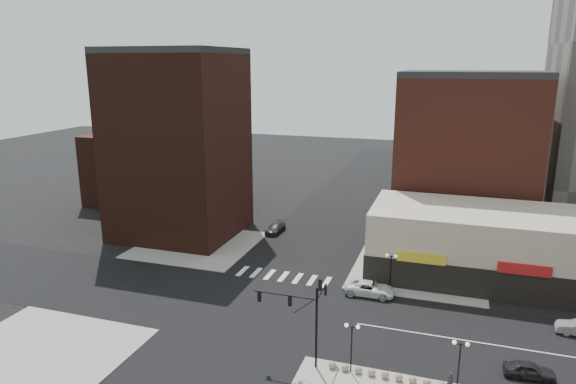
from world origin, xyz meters
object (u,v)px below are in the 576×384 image
(street_lamp_se_b, at_px, (460,353))
(street_lamp_se_a, at_px, (352,336))
(pedestrian, at_px, (450,381))
(traffic_signal, at_px, (306,308))
(dark_sedan_east, at_px, (529,370))
(dark_sedan_north, at_px, (275,228))
(street_lamp_ne, at_px, (391,263))
(white_suv, at_px, (370,289))

(street_lamp_se_b, bearing_deg, street_lamp_se_a, 180.00)
(pedestrian, bearing_deg, street_lamp_se_b, 156.68)
(traffic_signal, height_order, street_lamp_se_b, traffic_signal)
(dark_sedan_east, bearing_deg, street_lamp_se_a, 102.39)
(dark_sedan_north, bearing_deg, traffic_signal, -63.22)
(street_lamp_se_b, distance_m, dark_sedan_north, 39.82)
(street_lamp_se_a, xyz_separation_m, street_lamp_se_b, (8.00, 0.00, 0.00))
(street_lamp_se_a, height_order, street_lamp_ne, same)
(street_lamp_se_a, distance_m, dark_sedan_north, 35.29)
(traffic_signal, height_order, dark_sedan_north, traffic_signal)
(street_lamp_se_a, distance_m, dark_sedan_east, 14.11)
(street_lamp_se_b, xyz_separation_m, white_suv, (-8.89, 14.50, -2.55))
(dark_sedan_east, distance_m, pedestrian, 6.97)
(white_suv, bearing_deg, street_lamp_se_b, -148.85)
(pedestrian, bearing_deg, dark_sedan_east, -170.46)
(traffic_signal, distance_m, street_lamp_se_b, 11.88)
(street_lamp_ne, distance_m, dark_sedan_north, 23.57)
(pedestrian, bearing_deg, white_suv, -83.33)
(pedestrian, bearing_deg, street_lamp_se_a, -23.32)
(street_lamp_se_b, bearing_deg, street_lamp_ne, 113.63)
(dark_sedan_east, bearing_deg, white_suv, 49.55)
(white_suv, relative_size, pedestrian, 3.54)
(street_lamp_se_a, bearing_deg, street_lamp_ne, 86.42)
(dark_sedan_north, bearing_deg, street_lamp_ne, -35.88)
(dark_sedan_east, bearing_deg, street_lamp_se_b, 121.88)
(street_lamp_se_a, height_order, pedestrian, street_lamp_se_a)
(street_lamp_se_b, bearing_deg, dark_sedan_east, 35.32)
(traffic_signal, relative_size, street_lamp_ne, 1.87)
(traffic_signal, xyz_separation_m, dark_sedan_north, (-13.48, 30.51, -4.29))
(street_lamp_se_a, distance_m, street_lamp_ne, 16.03)
(traffic_signal, xyz_separation_m, street_lamp_se_a, (3.76, -0.17, -1.67))
(white_suv, bearing_deg, traffic_signal, 168.29)
(traffic_signal, distance_m, white_suv, 15.22)
(white_suv, bearing_deg, pedestrian, -150.36)
(street_lamp_se_a, height_order, dark_sedan_north, street_lamp_se_a)
(dark_sedan_north, bearing_deg, street_lamp_se_b, -47.61)
(street_lamp_se_a, xyz_separation_m, dark_sedan_east, (13.34, 3.78, -2.64))
(dark_sedan_north, xyz_separation_m, pedestrian, (24.73, -30.68, 0.20))
(traffic_signal, distance_m, dark_sedan_east, 18.00)
(street_lamp_se_b, bearing_deg, white_suv, 121.50)
(street_lamp_se_b, bearing_deg, traffic_signal, 179.18)
(traffic_signal, bearing_deg, street_lamp_se_b, -0.82)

